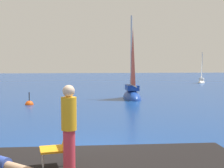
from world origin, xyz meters
The scene contains 6 objects.
ground_plane centered at (0.00, 0.00, 0.00)m, with size 160.00×160.00×0.00m, color navy.
sailboat_near centered at (3.99, 14.38, 0.39)m, with size 1.38×3.94×7.25m.
sailboat_far centered at (17.48, 32.40, 0.26)m, with size 1.99×2.65×4.86m.
person_standing centered at (-0.52, -3.74, 1.63)m, with size 0.28×0.28×1.62m.
beach_chair centered at (-0.71, -3.35, 1.21)m, with size 0.67×0.58×0.80m.
marker_buoy centered at (-3.57, 11.50, 0.01)m, with size 0.56×0.56×1.13m.
Camera 1 is at (-0.37, -9.20, 2.77)m, focal length 48.43 mm.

